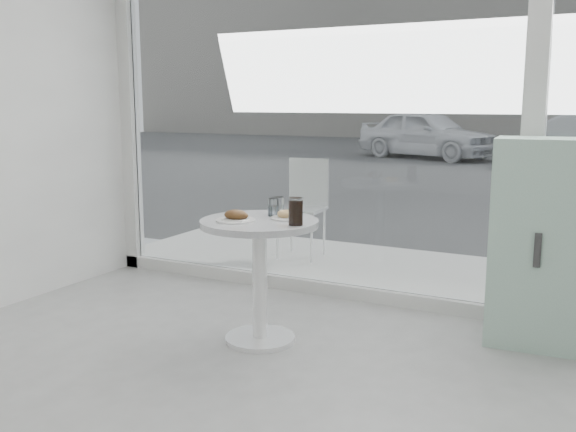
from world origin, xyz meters
The scene contains 12 objects.
storefront centered at (0.07, 3.00, 1.71)m, with size 5.00×0.14×3.00m.
main_table centered at (-0.50, 1.90, 0.55)m, with size 0.72×0.72×0.77m.
patio_deck centered at (0.00, 3.80, 0.03)m, with size 5.60×1.60×0.05m, color silver.
street centered at (0.00, 16.00, 0.00)m, with size 40.00×24.00×0.00m, color #363636.
mint_cabinet centered at (1.03, 2.65, 0.63)m, with size 0.61×0.43×1.27m.
patio_chair centered at (-1.17, 3.89, 0.56)m, with size 0.42×0.42×0.90m.
car_white centered at (-3.20, 15.41, 0.64)m, with size 1.51×3.75×1.28m, color white.
plate_fritter centered at (-0.60, 1.79, 0.80)m, with size 0.24×0.24×0.07m.
plate_donut centered at (-0.37, 2.00, 0.79)m, with size 0.20×0.20×0.05m.
water_tumbler_a centered at (-0.48, 2.10, 0.82)m, with size 0.07×0.07×0.12m.
water_tumbler_b centered at (-0.49, 2.06, 0.82)m, with size 0.07×0.07×0.11m.
cola_glass centered at (-0.23, 1.85, 0.85)m, with size 0.08×0.08×0.16m.
Camera 1 is at (1.42, -1.40, 1.47)m, focal length 40.00 mm.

